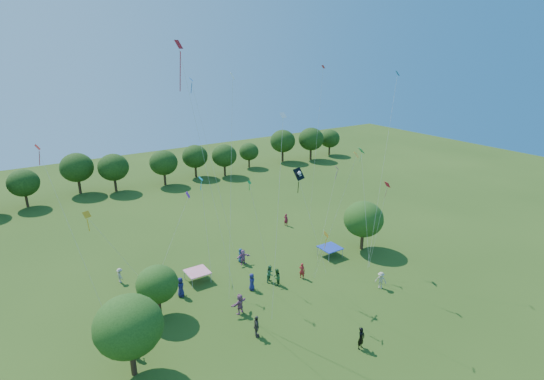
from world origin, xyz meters
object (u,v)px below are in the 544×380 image
(near_tree_north, at_px, (157,284))
(pirate_kite, at_px, (300,176))
(man_in_black, at_px, (361,338))
(near_tree_west, at_px, (129,326))
(red_high_kite, at_px, (190,98))
(near_tree_east, at_px, (364,219))
(tent_red_stripe, at_px, (197,272))
(tent_blue, at_px, (330,248))

(near_tree_north, xyz_separation_m, pirate_kite, (13.22, -2.40, 8.13))
(near_tree_north, distance_m, man_in_black, 17.46)
(near_tree_west, distance_m, red_high_kite, 17.13)
(man_in_black, distance_m, red_high_kite, 22.77)
(near_tree_north, height_order, near_tree_east, near_tree_east)
(near_tree_east, height_order, man_in_black, near_tree_east)
(red_high_kite, bearing_deg, near_tree_west, -147.49)
(tent_red_stripe, bearing_deg, tent_blue, -12.13)
(near_tree_east, distance_m, tent_blue, 5.13)
(near_tree_east, bearing_deg, man_in_black, -134.84)
(tent_blue, bearing_deg, red_high_kite, -174.69)
(red_high_kite, bearing_deg, near_tree_east, 2.38)
(near_tree_north, relative_size, red_high_kite, 0.22)
(man_in_black, bearing_deg, near_tree_east, 30.41)
(near_tree_east, distance_m, tent_red_stripe, 19.58)
(near_tree_north, xyz_separation_m, man_in_black, (11.66, -12.80, -2.20))
(tent_red_stripe, bearing_deg, man_in_black, -68.38)
(pirate_kite, relative_size, red_high_kite, 0.49)
(near_tree_east, relative_size, tent_red_stripe, 2.65)
(near_tree_west, bearing_deg, pirate_kite, 11.41)
(near_tree_west, height_order, tent_blue, near_tree_west)
(near_tree_east, xyz_separation_m, tent_red_stripe, (-19.01, 3.82, -2.72))
(near_tree_west, relative_size, red_high_kite, 0.29)
(near_tree_east, xyz_separation_m, man_in_black, (-12.51, -12.58, -2.82))
(near_tree_west, relative_size, near_tree_east, 1.07)
(near_tree_north, distance_m, pirate_kite, 15.70)
(near_tree_west, distance_m, man_in_black, 17.37)
(near_tree_west, xyz_separation_m, tent_blue, (23.82, 6.30, -3.02))
(near_tree_north, bearing_deg, tent_blue, 1.26)
(man_in_black, bearing_deg, pirate_kite, 66.75)
(tent_blue, height_order, man_in_black, man_in_black)
(near_tree_north, relative_size, tent_blue, 2.17)
(tent_red_stripe, relative_size, man_in_black, 1.18)
(red_high_kite, bearing_deg, near_tree_north, 163.13)
(pirate_kite, bearing_deg, red_high_kite, 172.23)
(man_in_black, relative_size, red_high_kite, 0.09)
(near_tree_north, distance_m, tent_red_stripe, 6.63)
(man_in_black, bearing_deg, tent_blue, 43.43)
(near_tree_west, xyz_separation_m, man_in_black, (15.61, -6.94, -3.12))
(near_tree_north, height_order, red_high_kite, red_high_kite)
(pirate_kite, bearing_deg, man_in_black, -98.50)
(near_tree_west, bearing_deg, tent_red_stripe, 46.09)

